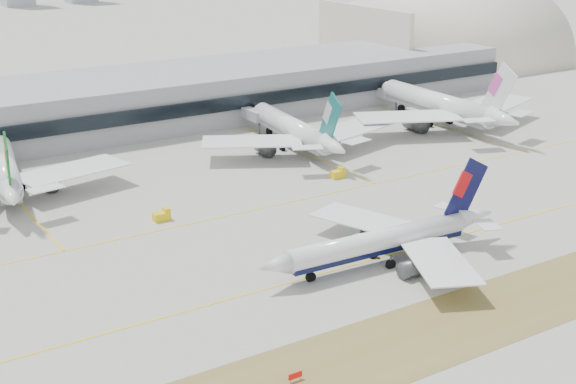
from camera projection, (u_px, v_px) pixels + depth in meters
ground at (332, 257)px, 151.74m from camera, size 3000.00×3000.00×0.00m
taxiing_airliner at (386, 241)px, 148.41m from camera, size 52.58×45.68×17.67m
widebody_eva at (6, 171)px, 184.68m from camera, size 55.58×55.08×20.14m
widebody_cathay at (295, 131)px, 218.75m from camera, size 57.05×56.21×20.48m
widebody_china_air at (443, 106)px, 243.28m from camera, size 65.70×64.25×23.43m
terminal at (111, 103)px, 240.84m from camera, size 280.00×43.10×15.00m
hangar at (446, 67)px, 337.44m from camera, size 91.00×60.00×60.00m
hold_sign_left at (295, 376)px, 111.36m from camera, size 2.20×0.15×1.35m
gse_b at (162, 216)px, 169.63m from camera, size 3.55×2.00×2.60m
gse_c at (338, 174)px, 196.94m from camera, size 3.55×2.00×2.60m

